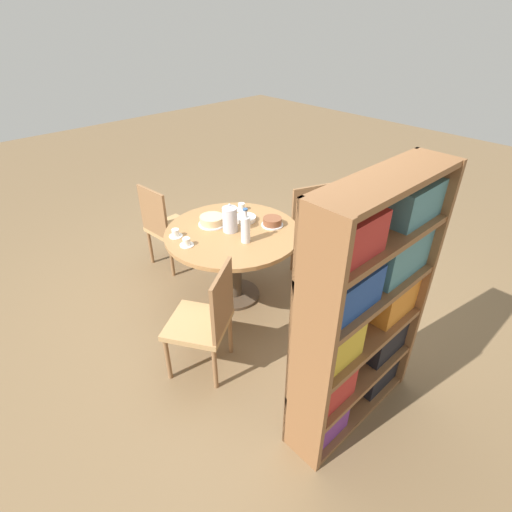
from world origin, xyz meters
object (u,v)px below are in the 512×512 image
object	(u,v)px
coffee_pot	(230,219)
cup_c	(242,207)
chair_a	(206,319)
bookshelf	(362,313)
cake_main	(212,221)
cake_second	(272,222)
cup_b	(187,243)
chair_b	(316,232)
water_bottle	(246,229)
chair_c	(167,225)
cup_a	(176,234)

from	to	relation	value
coffee_pot	cup_c	world-z (taller)	coffee_pot
chair_a	bookshelf	world-z (taller)	bookshelf
bookshelf	cake_main	distance (m)	1.70
chair_a	coffee_pot	world-z (taller)	coffee_pot
bookshelf	cake_second	bearing A→B (deg)	66.35
bookshelf	cup_b	distance (m)	1.55
cake_second	bookshelf	bearing A→B (deg)	66.35
chair_b	cake_second	xyz separation A→B (m)	(0.53, -0.08, 0.27)
water_bottle	chair_c	bearing A→B (deg)	-84.43
cup_b	chair_b	bearing A→B (deg)	166.37
chair_b	coffee_pot	world-z (taller)	coffee_pot
bookshelf	chair_c	bearing A→B (deg)	87.41
chair_b	cup_a	distance (m)	1.38
water_bottle	coffee_pot	bearing A→B (deg)	-96.83
cake_main	cake_second	world-z (taller)	cake_main
cake_second	cup_a	world-z (taller)	cake_second
chair_b	coffee_pot	distance (m)	0.97
chair_a	chair_c	world-z (taller)	same
chair_b	coffee_pot	size ratio (longest dim) A/B	3.49
coffee_pot	cake_main	distance (m)	0.22
chair_a	water_bottle	distance (m)	0.83
coffee_pot	water_bottle	distance (m)	0.23
chair_c	chair_a	bearing A→B (deg)	153.26
water_bottle	cup_b	world-z (taller)	water_bottle
chair_a	bookshelf	distance (m)	1.10
water_bottle	cake_main	bearing A→B (deg)	-87.65
chair_b	cake_main	bearing A→B (deg)	173.19
cake_main	cup_a	xyz separation A→B (m)	(0.36, -0.04, -0.01)
cake_main	cake_second	xyz separation A→B (m)	(-0.38, 0.38, -0.00)
chair_b	cake_second	bearing A→B (deg)	-168.68
cake_second	cup_a	xyz separation A→B (m)	(0.73, -0.42, -0.01)
coffee_pot	water_bottle	xyz separation A→B (m)	(0.03, 0.23, 0.00)
chair_c	cup_b	xyz separation A→B (m)	(0.28, 0.81, 0.26)
cake_second	cup_a	bearing A→B (deg)	-29.51
water_bottle	chair_a	bearing A→B (deg)	25.74
water_bottle	cup_c	bearing A→B (deg)	-127.96
chair_b	cup_b	world-z (taller)	chair_b
bookshelf	water_bottle	distance (m)	1.27
coffee_pot	chair_c	bearing A→B (deg)	-81.15
chair_c	water_bottle	bearing A→B (deg)	-179.31
water_bottle	cake_second	bearing A→B (deg)	-171.91
chair_b	cake_second	size ratio (longest dim) A/B	4.63
chair_a	coffee_pot	bearing A→B (deg)	-174.47
chair_a	cup_c	xyz separation A→B (m)	(-1.04, -0.80, 0.26)
chair_b	chair_c	distance (m)	1.50
chair_a	cake_second	xyz separation A→B (m)	(-1.03, -0.38, 0.27)
cup_a	coffee_pot	bearing A→B (deg)	149.40
bookshelf	cake_main	size ratio (longest dim) A/B	6.97
chair_a	water_bottle	world-z (taller)	water_bottle
coffee_pot	cup_a	bearing A→B (deg)	-30.60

